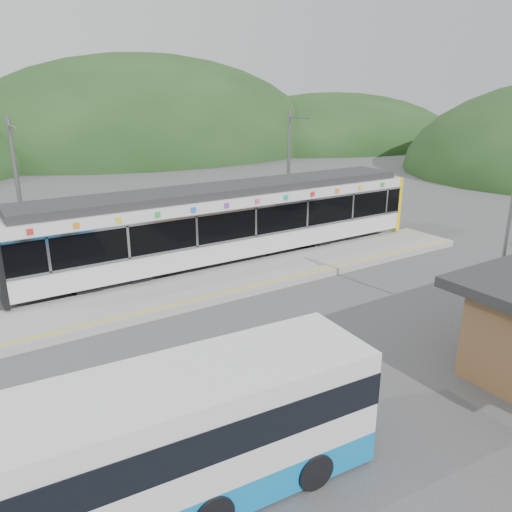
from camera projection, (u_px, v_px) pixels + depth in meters
ground at (272, 312)px, 18.78m from camera, size 120.00×120.00×0.00m
hills at (312, 250)px, 26.19m from camera, size 146.00×149.00×26.00m
platform at (229, 282)px, 21.37m from camera, size 26.00×3.20×0.30m
yellow_line at (244, 288)px, 20.29m from camera, size 26.00×0.10×0.01m
train at (230, 220)px, 23.80m from camera, size 20.44×3.01×3.74m
catenary_mast_west at (20, 198)px, 20.88m from camera, size 0.18×1.80×7.00m
catenary_mast_east at (289, 171)px, 28.09m from camera, size 0.18×1.80×7.00m
bus at (129, 459)px, 9.34m from camera, size 10.25×3.03×2.76m
lamp_post at (512, 226)px, 16.25m from camera, size 0.36×1.09×6.23m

